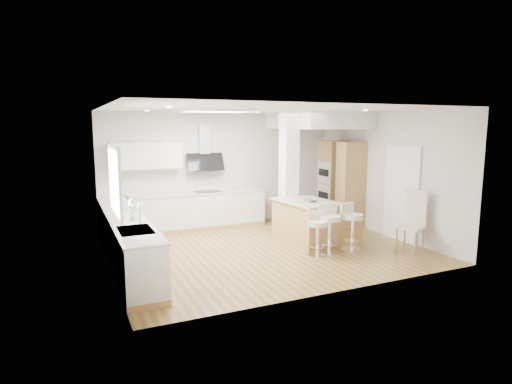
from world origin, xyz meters
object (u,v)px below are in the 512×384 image
bar_stool_a (317,231)px  dining_chair (413,218)px  bar_stool_b (329,226)px  peninsula (306,220)px  bar_stool_c (352,224)px

bar_stool_a → dining_chair: (1.94, -0.47, 0.17)m
bar_stool_a → bar_stool_b: 0.31m
peninsula → bar_stool_b: bar_stool_b is taller
peninsula → bar_stool_a: 1.09m
bar_stool_a → bar_stool_c: size_ratio=0.91×
bar_stool_a → bar_stool_c: 0.82m
bar_stool_b → bar_stool_c: size_ratio=1.02×
peninsula → dining_chair: dining_chair is taller
bar_stool_c → bar_stool_b: bearing=164.3°
bar_stool_c → bar_stool_a: bearing=167.8°
dining_chair → bar_stool_c: bearing=132.6°
bar_stool_a → peninsula: bearing=86.5°
bar_stool_c → dining_chair: bearing=-38.2°
bar_stool_b → bar_stool_a: bearing=-158.0°
bar_stool_b → peninsula: bearing=99.7°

